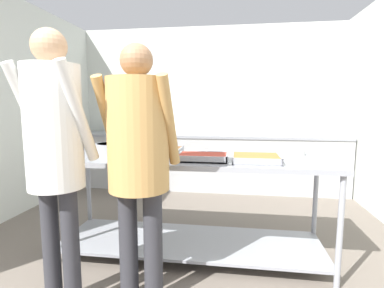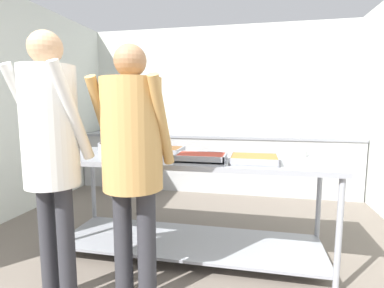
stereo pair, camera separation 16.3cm
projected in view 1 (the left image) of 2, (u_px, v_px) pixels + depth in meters
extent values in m
cube|color=silver|center=(208.00, 107.00, 5.13)|extent=(4.47, 0.06, 2.65)
cube|color=silver|center=(1.00, 107.00, 3.43)|extent=(0.06, 4.23, 2.65)
cube|color=#A8A8A8|center=(206.00, 162.00, 4.88)|extent=(4.31, 0.62, 0.85)
cube|color=gray|center=(206.00, 135.00, 4.82)|extent=(4.31, 0.65, 0.04)
cube|color=black|center=(246.00, 135.00, 4.73)|extent=(0.50, 0.44, 0.02)
cube|color=gray|center=(190.00, 159.00, 2.61)|extent=(2.40, 0.80, 0.04)
cube|color=gray|center=(190.00, 242.00, 2.71)|extent=(2.32, 0.72, 0.02)
cylinder|color=gray|center=(48.00, 216.00, 2.50)|extent=(0.04, 0.04, 0.86)
cylinder|color=gray|center=(340.00, 233.00, 2.16)|extent=(0.04, 0.04, 0.86)
cylinder|color=gray|center=(89.00, 192.00, 3.18)|extent=(0.04, 0.04, 0.86)
cylinder|color=gray|center=(315.00, 202.00, 2.84)|extent=(0.04, 0.04, 0.86)
cylinder|color=gray|center=(111.00, 148.00, 2.87)|extent=(0.30, 0.30, 0.08)
cylinder|color=#B7472D|center=(111.00, 144.00, 2.87)|extent=(0.27, 0.27, 0.01)
cylinder|color=black|center=(133.00, 145.00, 2.83)|extent=(0.14, 0.02, 0.02)
cube|color=gray|center=(159.00, 153.00, 2.79)|extent=(0.43, 0.33, 0.01)
cube|color=brown|center=(158.00, 150.00, 2.79)|extent=(0.40, 0.30, 0.04)
cube|color=gray|center=(154.00, 153.00, 2.63)|extent=(0.43, 0.01, 0.05)
cube|color=gray|center=(163.00, 148.00, 2.94)|extent=(0.43, 0.01, 0.05)
cube|color=gray|center=(137.00, 150.00, 2.82)|extent=(0.01, 0.33, 0.05)
cube|color=gray|center=(180.00, 151.00, 2.76)|extent=(0.01, 0.33, 0.05)
cube|color=gray|center=(203.00, 159.00, 2.45)|extent=(0.40, 0.28, 0.01)
cube|color=#B23D2D|center=(203.00, 156.00, 2.44)|extent=(0.38, 0.26, 0.04)
cube|color=gray|center=(201.00, 160.00, 2.31)|extent=(0.40, 0.01, 0.05)
cube|color=gray|center=(205.00, 154.00, 2.58)|extent=(0.40, 0.01, 0.05)
cube|color=gray|center=(180.00, 156.00, 2.47)|extent=(0.01, 0.28, 0.05)
cube|color=gray|center=(227.00, 157.00, 2.42)|extent=(0.01, 0.28, 0.05)
cube|color=gray|center=(256.00, 161.00, 2.38)|extent=(0.37, 0.34, 0.01)
cube|color=#9E6B33|center=(256.00, 158.00, 2.38)|extent=(0.35, 0.32, 0.04)
cube|color=gray|center=(257.00, 162.00, 2.22)|extent=(0.37, 0.01, 0.05)
cube|color=gray|center=(255.00, 155.00, 2.54)|extent=(0.37, 0.01, 0.05)
cube|color=gray|center=(233.00, 158.00, 2.41)|extent=(0.01, 0.34, 0.05)
cube|color=gray|center=(279.00, 159.00, 2.35)|extent=(0.01, 0.34, 0.05)
cylinder|color=white|center=(291.00, 154.00, 2.73)|extent=(0.24, 0.24, 0.01)
cylinder|color=white|center=(291.00, 153.00, 2.73)|extent=(0.24, 0.24, 0.01)
cylinder|color=white|center=(291.00, 151.00, 2.73)|extent=(0.23, 0.23, 0.01)
cylinder|color=white|center=(291.00, 150.00, 2.72)|extent=(0.23, 0.23, 0.01)
cylinder|color=#2D2D33|center=(51.00, 248.00, 1.97)|extent=(0.11, 0.11, 0.83)
cylinder|color=#2D2D33|center=(71.00, 251.00, 1.93)|extent=(0.11, 0.11, 0.83)
cylinder|color=silver|center=(29.00, 113.00, 1.89)|extent=(0.12, 0.34, 0.62)
cylinder|color=silver|center=(78.00, 113.00, 1.78)|extent=(0.12, 0.34, 0.62)
cylinder|color=silver|center=(54.00, 127.00, 1.85)|extent=(0.34, 0.34, 0.77)
sphere|color=tan|center=(49.00, 46.00, 1.78)|extent=(0.21, 0.21, 0.21)
cylinder|color=#2D2D33|center=(129.00, 244.00, 2.06)|extent=(0.13, 0.13, 0.79)
cylinder|color=#2D2D33|center=(153.00, 247.00, 2.02)|extent=(0.13, 0.13, 0.79)
cylinder|color=tan|center=(108.00, 121.00, 1.98)|extent=(0.09, 0.33, 0.59)
cylinder|color=tan|center=(169.00, 122.00, 1.89)|extent=(0.09, 0.33, 0.59)
cylinder|color=tan|center=(138.00, 135.00, 1.94)|extent=(0.40, 0.40, 0.73)
sphere|color=#8C6647|center=(136.00, 60.00, 1.88)|extent=(0.21, 0.21, 0.21)
cylinder|color=#23602D|center=(110.00, 127.00, 5.03)|extent=(0.07, 0.07, 0.19)
cone|color=#23602D|center=(110.00, 119.00, 5.01)|extent=(0.07, 0.07, 0.08)
cylinder|color=black|center=(110.00, 116.00, 5.01)|extent=(0.03, 0.03, 0.02)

